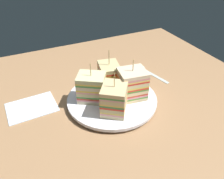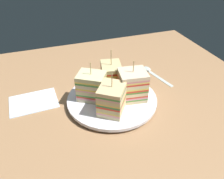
{
  "view_description": "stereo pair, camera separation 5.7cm",
  "coord_description": "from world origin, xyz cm",
  "px_view_note": "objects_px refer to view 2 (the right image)",
  "views": [
    {
      "loc": [
        23.1,
        48.94,
        43.2
      ],
      "look_at": [
        0.0,
        0.0,
        4.75
      ],
      "focal_mm": 36.21,
      "sensor_mm": 36.0,
      "label": 1
    },
    {
      "loc": [
        17.84,
        51.1,
        43.2
      ],
      "look_at": [
        0.0,
        0.0,
        4.75
      ],
      "focal_mm": 36.21,
      "sensor_mm": 36.0,
      "label": 2
    }
  ],
  "objects_px": {
    "sandwich_wedge_1": "(111,76)",
    "sandwich_wedge_2": "(92,86)",
    "chip_pile": "(109,96)",
    "napkin": "(34,102)",
    "sandwich_wedge_0": "(132,85)",
    "spoon": "(151,71)",
    "plate": "(112,99)",
    "sandwich_wedge_3": "(112,99)"
  },
  "relations": [
    {
      "from": "plate",
      "to": "sandwich_wedge_3",
      "type": "bearing_deg",
      "value": 70.72
    },
    {
      "from": "sandwich_wedge_1",
      "to": "spoon",
      "type": "bearing_deg",
      "value": 121.03
    },
    {
      "from": "sandwich_wedge_1",
      "to": "spoon",
      "type": "distance_m",
      "value": 0.19
    },
    {
      "from": "plate",
      "to": "chip_pile",
      "type": "relative_size",
      "value": 3.67
    },
    {
      "from": "spoon",
      "to": "napkin",
      "type": "distance_m",
      "value": 0.42
    },
    {
      "from": "sandwich_wedge_0",
      "to": "sandwich_wedge_2",
      "type": "height_order",
      "value": "sandwich_wedge_0"
    },
    {
      "from": "plate",
      "to": "sandwich_wedge_1",
      "type": "distance_m",
      "value": 0.07
    },
    {
      "from": "plate",
      "to": "sandwich_wedge_0",
      "type": "relative_size",
      "value": 2.15
    },
    {
      "from": "chip_pile",
      "to": "napkin",
      "type": "relative_size",
      "value": 0.52
    },
    {
      "from": "plate",
      "to": "sandwich_wedge_1",
      "type": "xyz_separation_m",
      "value": [
        -0.02,
        -0.06,
        0.05
      ]
    },
    {
      "from": "chip_pile",
      "to": "sandwich_wedge_1",
      "type": "bearing_deg",
      "value": -114.19
    },
    {
      "from": "plate",
      "to": "sandwich_wedge_2",
      "type": "xyz_separation_m",
      "value": [
        0.06,
        -0.02,
        0.05
      ]
    },
    {
      "from": "spoon",
      "to": "sandwich_wedge_2",
      "type": "bearing_deg",
      "value": 98.36
    },
    {
      "from": "spoon",
      "to": "napkin",
      "type": "bearing_deg",
      "value": 81.97
    },
    {
      "from": "sandwich_wedge_3",
      "to": "plate",
      "type": "bearing_deg",
      "value": 15.99
    },
    {
      "from": "sandwich_wedge_0",
      "to": "sandwich_wedge_1",
      "type": "xyz_separation_m",
      "value": [
        0.04,
        -0.07,
        -0.0
      ]
    },
    {
      "from": "sandwich_wedge_2",
      "to": "chip_pile",
      "type": "xyz_separation_m",
      "value": [
        -0.05,
        0.02,
        -0.03
      ]
    },
    {
      "from": "plate",
      "to": "spoon",
      "type": "relative_size",
      "value": 1.79
    },
    {
      "from": "spoon",
      "to": "plate",
      "type": "bearing_deg",
      "value": 108.17
    },
    {
      "from": "sandwich_wedge_0",
      "to": "sandwich_wedge_1",
      "type": "height_order",
      "value": "sandwich_wedge_1"
    },
    {
      "from": "sandwich_wedge_0",
      "to": "sandwich_wedge_2",
      "type": "relative_size",
      "value": 1.04
    },
    {
      "from": "sandwich_wedge_2",
      "to": "napkin",
      "type": "relative_size",
      "value": 0.86
    },
    {
      "from": "sandwich_wedge_0",
      "to": "spoon",
      "type": "relative_size",
      "value": 0.83
    },
    {
      "from": "sandwich_wedge_0",
      "to": "chip_pile",
      "type": "height_order",
      "value": "sandwich_wedge_0"
    },
    {
      "from": "plate",
      "to": "spoon",
      "type": "height_order",
      "value": "plate"
    },
    {
      "from": "napkin",
      "to": "spoon",
      "type": "bearing_deg",
      "value": -174.43
    },
    {
      "from": "spoon",
      "to": "sandwich_wedge_0",
      "type": "bearing_deg",
      "value": 121.55
    },
    {
      "from": "plate",
      "to": "sandwich_wedge_3",
      "type": "distance_m",
      "value": 0.08
    },
    {
      "from": "sandwich_wedge_1",
      "to": "chip_pile",
      "type": "height_order",
      "value": "sandwich_wedge_1"
    },
    {
      "from": "plate",
      "to": "napkin",
      "type": "bearing_deg",
      "value": -19.09
    },
    {
      "from": "sandwich_wedge_2",
      "to": "sandwich_wedge_3",
      "type": "distance_m",
      "value": 0.08
    },
    {
      "from": "sandwich_wedge_3",
      "to": "chip_pile",
      "type": "height_order",
      "value": "sandwich_wedge_3"
    },
    {
      "from": "napkin",
      "to": "plate",
      "type": "bearing_deg",
      "value": 160.91
    },
    {
      "from": "sandwich_wedge_2",
      "to": "sandwich_wedge_0",
      "type": "bearing_deg",
      "value": 13.08
    },
    {
      "from": "plate",
      "to": "chip_pile",
      "type": "bearing_deg",
      "value": 14.05
    },
    {
      "from": "sandwich_wedge_3",
      "to": "napkin",
      "type": "height_order",
      "value": "sandwich_wedge_3"
    },
    {
      "from": "sandwich_wedge_1",
      "to": "sandwich_wedge_3",
      "type": "relative_size",
      "value": 1.06
    },
    {
      "from": "sandwich_wedge_1",
      "to": "sandwich_wedge_2",
      "type": "height_order",
      "value": "sandwich_wedge_1"
    },
    {
      "from": "plate",
      "to": "spoon",
      "type": "distance_m",
      "value": 0.23
    },
    {
      "from": "spoon",
      "to": "napkin",
      "type": "xyz_separation_m",
      "value": [
        0.42,
        0.04,
        -0.0
      ]
    },
    {
      "from": "sandwich_wedge_2",
      "to": "sandwich_wedge_3",
      "type": "height_order",
      "value": "sandwich_wedge_3"
    },
    {
      "from": "sandwich_wedge_1",
      "to": "sandwich_wedge_3",
      "type": "height_order",
      "value": "sandwich_wedge_1"
    }
  ]
}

